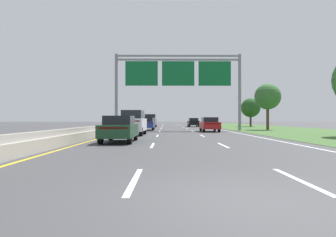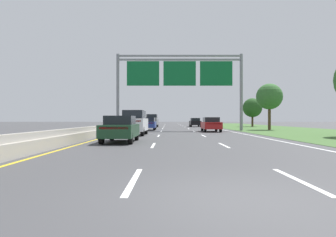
{
  "view_description": "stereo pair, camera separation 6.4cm",
  "coord_description": "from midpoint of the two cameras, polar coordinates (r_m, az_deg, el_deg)",
  "views": [
    {
      "loc": [
        -1.14,
        -5.22,
        1.37
      ],
      "look_at": [
        -0.94,
        25.21,
        1.43
      ],
      "focal_mm": 32.14,
      "sensor_mm": 36.0,
      "label": 1
    },
    {
      "loc": [
        -1.08,
        -5.22,
        1.37
      ],
      "look_at": [
        -0.94,
        25.21,
        1.43
      ],
      "focal_mm": 32.14,
      "sensor_mm": 36.0,
      "label": 2
    }
  ],
  "objects": [
    {
      "name": "car_black_right_lane_sedan",
      "position": [
        54.11,
        4.79,
        -0.7
      ],
      "size": [
        1.86,
        4.41,
        1.57
      ],
      "rotation": [
        0.0,
        0.0,
        1.58
      ],
      "color": "black",
      "rests_on": "ground"
    },
    {
      "name": "car_white_left_lane_suv",
      "position": [
        25.9,
        -6.64,
        -0.72
      ],
      "size": [
        1.99,
        4.74,
        2.11
      ],
      "rotation": [
        0.0,
        0.0,
        1.55
      ],
      "color": "silver",
      "rests_on": "ground"
    },
    {
      "name": "car_darkgreen_left_lane_sedan",
      "position": [
        18.1,
        -9.29,
        -1.87
      ],
      "size": [
        1.84,
        4.41,
        1.57
      ],
      "rotation": [
        0.0,
        0.0,
        1.57
      ],
      "color": "#193D23",
      "rests_on": "ground"
    },
    {
      "name": "roadside_tree_far",
      "position": [
        56.59,
        15.36,
        1.97
      ],
      "size": [
        3.46,
        3.46,
        5.17
      ],
      "color": "#4C3823",
      "rests_on": "ground"
    },
    {
      "name": "median_barrier_concrete",
      "position": [
        40.61,
        -8.16,
        -1.55
      ],
      "size": [
        0.6,
        110.0,
        0.85
      ],
      "color": "#A8A399",
      "rests_on": "ground"
    },
    {
      "name": "grass_verge_right",
      "position": [
        42.97,
        20.15,
        -1.93
      ],
      "size": [
        14.0,
        110.0,
        0.02
      ],
      "primitive_type": "cube",
      "color": "#3D602D",
      "rests_on": "ground"
    },
    {
      "name": "lane_striping",
      "position": [
        39.8,
        1.22,
        -2.09
      ],
      "size": [
        11.96,
        106.0,
        0.01
      ],
      "color": "white",
      "rests_on": "ground"
    },
    {
      "name": "roadside_tree_mid",
      "position": [
        40.39,
        18.33,
        3.93
      ],
      "size": [
        3.3,
        3.3,
        5.89
      ],
      "color": "#4C3823",
      "rests_on": "ground"
    },
    {
      "name": "pickup_truck_grey",
      "position": [
        50.29,
        -3.47,
        -0.45
      ],
      "size": [
        2.15,
        5.46,
        2.2
      ],
      "rotation": [
        0.0,
        0.0,
        1.54
      ],
      "color": "slate",
      "rests_on": "ground"
    },
    {
      "name": "car_red_right_lane_sedan",
      "position": [
        33.11,
        7.82,
        -1.08
      ],
      "size": [
        1.86,
        4.42,
        1.57
      ],
      "rotation": [
        0.0,
        0.0,
        1.56
      ],
      "color": "maroon",
      "rests_on": "ground"
    },
    {
      "name": "car_blue_left_lane_sedan",
      "position": [
        37.57,
        -4.08,
        -0.96
      ],
      "size": [
        1.84,
        4.41,
        1.57
      ],
      "rotation": [
        0.0,
        0.0,
        1.57
      ],
      "color": "navy",
      "rests_on": "ground"
    },
    {
      "name": "ground_plane",
      "position": [
        40.26,
        1.2,
        -2.07
      ],
      "size": [
        220.0,
        220.0,
        0.0
      ],
      "primitive_type": "plane",
      "color": "#3D3D3F"
    },
    {
      "name": "overhead_sign_gantry",
      "position": [
        36.02,
        1.88,
        7.99
      ],
      "size": [
        15.06,
        0.42,
        9.13
      ],
      "color": "gray",
      "rests_on": "ground"
    }
  ]
}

